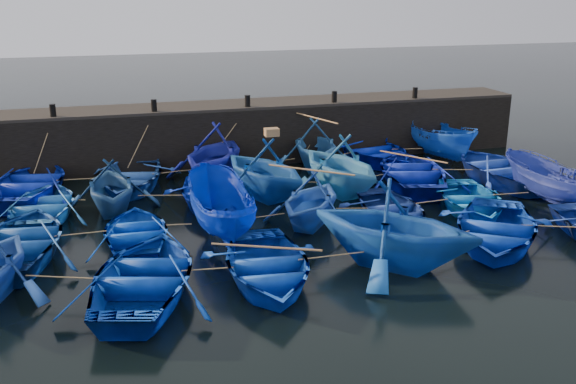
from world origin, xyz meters
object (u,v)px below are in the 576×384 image
object	(u,v)px
boat_0	(31,182)
boat_8	(211,195)
boat_13	(22,240)
wooden_crate	(272,132)

from	to	relation	value
boat_0	boat_8	bearing A→B (deg)	166.50
boat_0	boat_13	bearing A→B (deg)	105.70
boat_0	wooden_crate	xyz separation A→B (m)	(8.75, -2.65, 1.97)
wooden_crate	boat_0	bearing A→B (deg)	163.12
boat_0	boat_13	world-z (taller)	boat_0
boat_0	wooden_crate	distance (m)	9.35
boat_8	wooden_crate	world-z (taller)	wooden_crate
boat_13	wooden_crate	bearing A→B (deg)	-150.95
wooden_crate	boat_13	bearing A→B (deg)	-158.29
boat_0	wooden_crate	size ratio (longest dim) A/B	10.35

